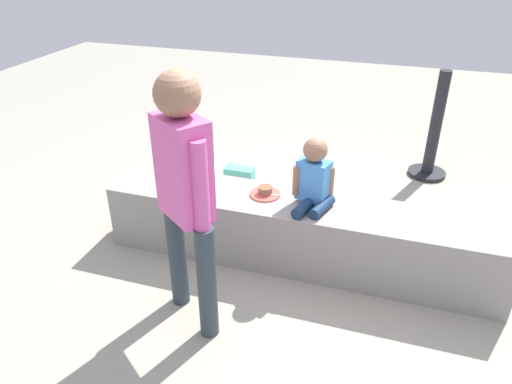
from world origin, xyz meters
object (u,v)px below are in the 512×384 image
at_px(child_seated, 314,177).
at_px(adult_standing, 185,184).
at_px(party_cup_red, 341,211).
at_px(handbag_black_leather, 367,227).
at_px(handbag_brown_canvas, 263,211).
at_px(gift_bag, 240,184).
at_px(water_bottle_near_gift, 329,219).
at_px(cake_box_white, 206,176).
at_px(cake_plate, 265,192).

height_order(child_seated, adult_standing, adult_standing).
bearing_deg(adult_standing, party_cup_red, 64.41).
bearing_deg(handbag_black_leather, adult_standing, -129.01).
bearing_deg(handbag_brown_canvas, gift_bag, 135.33).
bearing_deg(child_seated, gift_bag, 137.89).
distance_m(water_bottle_near_gift, cake_box_white, 1.34).
bearing_deg(gift_bag, cake_box_white, 152.14).
bearing_deg(water_bottle_near_gift, party_cup_red, 71.77).
bearing_deg(water_bottle_near_gift, cake_plate, -132.37).
bearing_deg(cake_plate, party_cup_red, 54.17).
height_order(cake_plate, handbag_brown_canvas, cake_plate).
xyz_separation_m(water_bottle_near_gift, handbag_brown_canvas, (-0.53, -0.08, 0.03)).
height_order(adult_standing, water_bottle_near_gift, adult_standing).
bearing_deg(child_seated, party_cup_red, 79.20).
bearing_deg(water_bottle_near_gift, cake_box_white, 160.38).
relative_size(adult_standing, cake_plate, 6.98).
bearing_deg(handbag_brown_canvas, cake_box_white, 144.03).
distance_m(cake_plate, handbag_brown_canvas, 0.54).
height_order(child_seated, handbag_brown_canvas, child_seated).
xyz_separation_m(party_cup_red, handbag_black_leather, (0.24, -0.31, 0.08)).
bearing_deg(child_seated, adult_standing, -126.52).
height_order(adult_standing, gift_bag, adult_standing).
relative_size(adult_standing, handbag_brown_canvas, 4.54).
height_order(cake_plate, gift_bag, cake_plate).
height_order(child_seated, gift_bag, child_seated).
distance_m(cake_box_white, handbag_brown_canvas, 0.91).
relative_size(gift_bag, party_cup_red, 3.55).
bearing_deg(cake_box_white, water_bottle_near_gift, -19.62).
bearing_deg(party_cup_red, cake_box_white, 170.04).
xyz_separation_m(cake_plate, handbag_black_leather, (0.72, 0.36, -0.38)).
bearing_deg(cake_plate, handbag_brown_canvas, 108.24).
height_order(cake_plate, handbag_black_leather, cake_plate).
distance_m(child_seated, gift_bag, 1.18).
bearing_deg(cake_box_white, handbag_black_leather, -18.94).
height_order(water_bottle_near_gift, handbag_black_leather, handbag_black_leather).
xyz_separation_m(gift_bag, party_cup_red, (0.92, -0.01, -0.11)).
bearing_deg(handbag_black_leather, cake_box_white, 161.06).
height_order(cake_box_white, handbag_brown_canvas, handbag_brown_canvas).
bearing_deg(handbag_brown_canvas, adult_standing, -95.00).
bearing_deg(handbag_black_leather, handbag_brown_canvas, 179.73).
bearing_deg(handbag_black_leather, gift_bag, 164.62).
bearing_deg(party_cup_red, gift_bag, 179.27).
xyz_separation_m(adult_standing, handbag_black_leather, (0.94, 1.16, -0.81)).
relative_size(cake_box_white, handbag_brown_canvas, 0.97).
distance_m(child_seated, party_cup_red, 0.96).
bearing_deg(cake_plate, water_bottle_near_gift, 47.63).
height_order(gift_bag, water_bottle_near_gift, gift_bag).
height_order(cake_plate, cake_box_white, cake_plate).
relative_size(water_bottle_near_gift, cake_box_white, 0.57).
relative_size(adult_standing, water_bottle_near_gift, 8.13).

